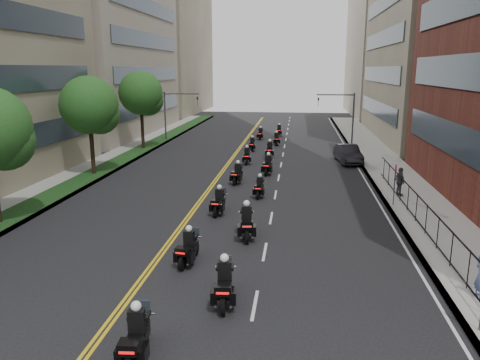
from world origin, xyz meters
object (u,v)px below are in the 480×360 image
object	(u,v)px
pedestrian_c	(400,181)
motorcycle_2	(188,249)
motorcycle_3	(247,223)
motorcycle_4	(219,202)
parked_sedan	(348,154)
motorcycle_7	(268,166)
motorcycle_6	(237,174)
motorcycle_1	(224,285)
motorcycle_12	(260,134)
motorcycle_10	(252,145)
motorcycle_0	(136,338)
motorcycle_11	(276,139)
motorcycle_13	(279,131)
motorcycle_8	(247,156)
motorcycle_5	(260,188)
motorcycle_9	(270,150)

from	to	relation	value
pedestrian_c	motorcycle_2	bearing A→B (deg)	121.35
motorcycle_3	motorcycle_4	distance (m)	4.23
parked_sedan	motorcycle_7	bearing A→B (deg)	-148.68
motorcycle_3	motorcycle_6	world-z (taller)	motorcycle_3
motorcycle_1	motorcycle_12	distance (m)	39.72
motorcycle_10	motorcycle_4	bearing A→B (deg)	-89.43
motorcycle_1	motorcycle_4	size ratio (longest dim) A/B	1.08
motorcycle_0	motorcycle_10	xyz separation A→B (m)	(-0.14, 35.38, -0.09)
motorcycle_3	parked_sedan	world-z (taller)	motorcycle_3
motorcycle_3	motorcycle_6	distance (m)	11.29
motorcycle_3	parked_sedan	size ratio (longest dim) A/B	0.53
motorcycle_11	pedestrian_c	xyz separation A→B (m)	(8.92, -20.38, 0.45)
motorcycle_1	motorcycle_13	xyz separation A→B (m)	(0.15, 42.89, -0.10)
motorcycle_3	motorcycle_8	world-z (taller)	motorcycle_3
motorcycle_5	motorcycle_13	world-z (taller)	motorcycle_13
motorcycle_0	motorcycle_3	distance (m)	10.53
motorcycle_12	motorcycle_2	bearing A→B (deg)	-88.03
motorcycle_4	pedestrian_c	world-z (taller)	pedestrian_c
motorcycle_4	motorcycle_5	xyz separation A→B (m)	(2.03, 3.91, -0.06)
motorcycle_9	motorcycle_10	size ratio (longest dim) A/B	1.12
motorcycle_8	motorcycle_13	xyz separation A→B (m)	(2.09, 17.76, -0.03)
motorcycle_8	motorcycle_10	xyz separation A→B (m)	(-0.18, 6.65, -0.04)
motorcycle_4	motorcycle_6	world-z (taller)	motorcycle_4
motorcycle_11	motorcycle_3	bearing A→B (deg)	-96.99
motorcycle_13	motorcycle_4	bearing A→B (deg)	-92.89
motorcycle_5	pedestrian_c	bearing A→B (deg)	9.39
motorcycle_0	motorcycle_2	xyz separation A→B (m)	(-0.11, 6.89, -0.04)
motorcycle_2	motorcycle_11	bearing A→B (deg)	93.11
motorcycle_0	motorcycle_3	bearing A→B (deg)	74.06
motorcycle_1	motorcycle_13	bearing A→B (deg)	84.40
motorcycle_2	motorcycle_4	bearing A→B (deg)	96.01
motorcycle_9	motorcycle_13	size ratio (longest dim) A/B	1.10
motorcycle_12	motorcycle_13	world-z (taller)	motorcycle_13
motorcycle_9	motorcycle_11	size ratio (longest dim) A/B	1.11
motorcycle_7	motorcycle_12	bearing A→B (deg)	102.43
motorcycle_11	motorcycle_12	world-z (taller)	motorcycle_11
motorcycle_0	motorcycle_9	world-z (taller)	motorcycle_0
motorcycle_2	motorcycle_5	xyz separation A→B (m)	(2.16, 11.07, -0.06)
motorcycle_13	pedestrian_c	distance (m)	28.99
motorcycle_5	motorcycle_7	size ratio (longest dim) A/B	0.87
motorcycle_8	motorcycle_0	bearing A→B (deg)	-94.08
motorcycle_3	motorcycle_11	xyz separation A→B (m)	(0.11, 28.97, -0.13)
motorcycle_0	motorcycle_5	distance (m)	18.08
motorcycle_3	motorcycle_4	size ratio (longest dim) A/B	1.11
motorcycle_2	motorcycle_5	distance (m)	11.28
motorcycle_10	motorcycle_7	bearing A→B (deg)	-77.74
motorcycle_4	motorcycle_2	bearing A→B (deg)	-86.65
motorcycle_3	motorcycle_5	size ratio (longest dim) A/B	1.23
motorcycle_5	pedestrian_c	world-z (taller)	pedestrian_c
motorcycle_11	motorcycle_13	world-z (taller)	motorcycle_13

